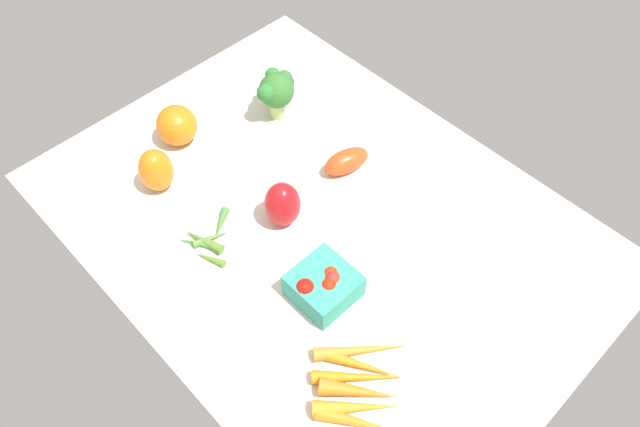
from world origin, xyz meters
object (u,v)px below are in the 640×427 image
at_px(carrot_bunch, 359,386).
at_px(okra_pile, 208,239).
at_px(bell_pepper_orange, 156,170).
at_px(broccoli_head, 277,90).
at_px(roma_tomato, 346,161).
at_px(berry_basket, 323,285).
at_px(bell_pepper_red, 282,204).
at_px(heirloom_tomato_orange, 177,125).

relative_size(carrot_bunch, okra_pile, 1.72).
bearing_deg(carrot_bunch, bell_pepper_orange, -1.79).
bearing_deg(broccoli_head, roma_tomato, 177.74).
distance_m(berry_basket, okra_pile, 0.24).
height_order(berry_basket, bell_pepper_red, bell_pepper_red).
bearing_deg(broccoli_head, bell_pepper_red, 140.22).
distance_m(roma_tomato, okra_pile, 0.31).
height_order(berry_basket, carrot_bunch, berry_basket).
xyz_separation_m(roma_tomato, carrot_bunch, (-0.34, 0.31, -0.01)).
xyz_separation_m(roma_tomato, bell_pepper_red, (-0.01, 0.18, 0.03)).
xyz_separation_m(heirloom_tomato_orange, carrot_bunch, (-0.64, 0.12, -0.03)).
height_order(roma_tomato, carrot_bunch, roma_tomato).
bearing_deg(carrot_bunch, berry_basket, -26.21).
distance_m(heirloom_tomato_orange, okra_pile, 0.27).
bearing_deg(bell_pepper_red, carrot_bunch, 157.41).
distance_m(bell_pepper_orange, roma_tomato, 0.37).
distance_m(bell_pepper_orange, bell_pepper_red, 0.26).
bearing_deg(okra_pile, heirloom_tomato_orange, -25.48).
bearing_deg(carrot_bunch, okra_pile, -0.48).
xyz_separation_m(roma_tomato, okra_pile, (0.05, 0.31, -0.02)).
relative_size(bell_pepper_orange, heirloom_tomato_orange, 1.14).
bearing_deg(okra_pile, berry_basket, -161.45).
bearing_deg(roma_tomato, carrot_bunch, -118.51).
distance_m(bell_pepper_orange, berry_basket, 0.40).
distance_m(bell_pepper_orange, broccoli_head, 0.30).
bearing_deg(broccoli_head, heirloom_tomato_orange, 66.98).
relative_size(roma_tomato, berry_basket, 0.95).
relative_size(heirloom_tomato_orange, bell_pepper_red, 0.86).
relative_size(bell_pepper_orange, berry_basket, 0.94).
bearing_deg(okra_pile, roma_tomato, -99.84).
relative_size(heirloom_tomato_orange, carrot_bunch, 0.41).
distance_m(bell_pepper_orange, okra_pile, 0.18).
xyz_separation_m(bell_pepper_red, okra_pile, (0.06, 0.13, -0.04)).
distance_m(broccoli_head, bell_pepper_red, 0.29).
distance_m(broccoli_head, carrot_bunch, 0.64).
bearing_deg(roma_tomato, bell_pepper_orange, 157.31).
bearing_deg(heirloom_tomato_orange, carrot_bunch, 169.26).
height_order(bell_pepper_red, okra_pile, bell_pepper_red).
distance_m(bell_pepper_orange, heirloom_tomato_orange, 0.13).
relative_size(berry_basket, carrot_bunch, 0.50).
xyz_separation_m(bell_pepper_orange, berry_basket, (-0.40, -0.06, -0.02)).
height_order(bell_pepper_orange, broccoli_head, broccoli_head).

